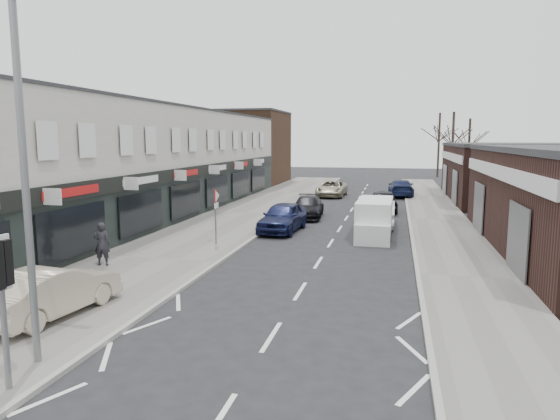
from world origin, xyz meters
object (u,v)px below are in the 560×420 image
Objects in this scene: traffic_light at (0,277)px; warning_sign at (216,201)px; parked_car_left_a at (283,217)px; parked_car_right_b at (383,201)px; pedestrian at (102,244)px; street_lamp at (31,160)px; white_van at (374,219)px; parked_car_right_c at (401,188)px; parked_car_left_c at (332,189)px; sedan_on_pavement at (52,291)px; parked_car_left_b at (308,207)px; parked_car_right_a at (380,213)px.

traffic_light is 1.15× the size of warning_sign.
parked_car_left_a is (2.18, 4.53, -1.40)m from warning_sign.
traffic_light is 0.68× the size of parked_car_right_b.
warning_sign is at bearing -134.40° from pedestrian.
street_lamp is (-0.13, 1.22, 2.20)m from traffic_light.
pedestrian is at bearing -137.48° from white_van.
street_lamp is 13.04m from warning_sign.
parked_car_right_c is at bearing -103.02° from parked_car_right_b.
street_lamp reaches higher than white_van.
parked_car_left_a is at bearing 177.23° from white_van.
parked_car_left_c is (0.51, 17.53, -0.10)m from parked_car_left_a.
parked_car_left_c is at bearing -89.17° from sedan_on_pavement.
pedestrian is 0.38× the size of parked_car_right_b.
pedestrian is at bearing -115.46° from parked_car_left_b.
warning_sign reaches higher than parked_car_left_a.
parked_car_left_c is at bearing -114.44° from pedestrian.
parked_car_right_c is at bearing 75.06° from parked_car_left_a.
parked_car_left_b is 1.00× the size of parked_car_right_a.
traffic_light is 0.62× the size of parked_car_left_c.
parked_car_left_c is (2.69, 22.06, -1.50)m from warning_sign.
sedan_on_pavement is at bearing -119.13° from white_van.
white_van is 2.89× the size of pedestrian.
parked_car_right_c is (9.80, 33.61, -0.07)m from sedan_on_pavement.
pedestrian is at bearing 55.02° from parked_car_right_b.
white_van is (6.40, 18.22, -1.50)m from traffic_light.
parked_car_right_b reaches higher than sedan_on_pavement.
pedestrian is 0.37× the size of parked_car_left_a.
parked_car_left_b is 15.01m from parked_car_right_c.
pedestrian is at bearing -121.88° from warning_sign.
parked_car_right_c is (5.99, 13.77, 0.07)m from parked_car_left_b.
traffic_light is at bearing 99.60° from pedestrian.
warning_sign is at bearing -111.71° from parked_car_left_a.
warning_sign is at bearing 55.92° from parked_car_right_b.
parked_car_left_c is at bearing 85.73° from parked_car_left_b.
parked_car_left_b is at bearing 64.26° from parked_car_right_c.
white_van is (7.16, 4.21, -1.29)m from warning_sign.
parked_car_right_c is (6.48, 18.94, -0.05)m from parked_car_left_a.
parked_car_right_b is at bearing 76.53° from traffic_light.
pedestrian is (-3.62, 8.00, -3.64)m from street_lamp.
parked_car_left_c is 1.07× the size of parked_car_right_a.
parked_car_left_c is (5.67, 26.86, -0.28)m from pedestrian.
pedestrian is 0.33× the size of parked_car_right_c.
white_van is 1.06× the size of parked_car_left_b.
sedan_on_pavement is at bearing 116.20° from traffic_light.
parked_car_right_a is at bearing -142.88° from pedestrian.
white_van is at bearing -54.86° from parked_car_left_b.
parked_car_right_a is (8.50, 17.52, -0.05)m from sedan_on_pavement.
warning_sign is at bearing 67.53° from parked_car_right_c.
warning_sign is 0.58× the size of parked_car_right_a.
parked_car_right_a is at bearing 87.29° from white_van.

